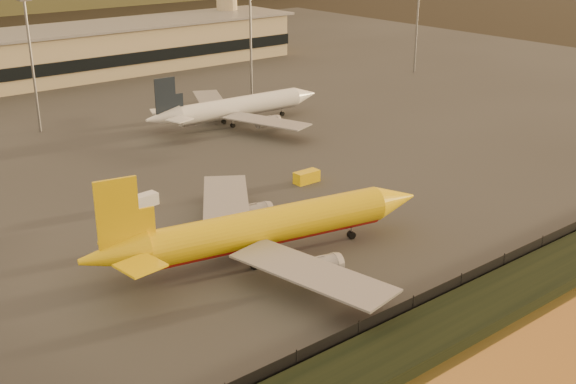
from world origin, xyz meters
name	(u,v)px	position (x,y,z in m)	size (l,w,h in m)	color
ground	(366,259)	(0.00, 0.00, 0.00)	(900.00, 900.00, 0.00)	black
embankment	(479,308)	(0.00, -17.00, 0.70)	(320.00, 7.00, 1.40)	black
tarmac	(59,109)	(0.00, 95.00, 0.10)	(320.00, 220.00, 0.20)	#2D2D2D
perimeter_fence	(449,289)	(0.00, -13.00, 1.30)	(300.00, 0.05, 2.20)	black
apron_light_masts	(160,42)	(15.00, 75.00, 15.70)	(152.20, 12.20, 25.40)	slate
dhl_cargo_jet	(264,228)	(-9.82, 7.79, 4.21)	(44.73, 43.15, 13.42)	yellow
white_narrowbody_jet	(237,108)	(23.19, 60.18, 3.63)	(39.96, 38.98, 11.48)	white
gse_vehicle_yellow	(307,177)	(11.80, 25.11, 1.14)	(4.18, 1.88, 1.88)	yellow
gse_vehicle_white	(144,200)	(-13.07, 32.44, 1.10)	(4.00, 1.80, 1.80)	white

